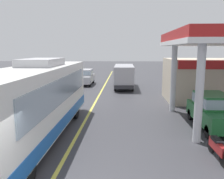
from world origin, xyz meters
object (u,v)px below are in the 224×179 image
Objects in this scene: minibus_opposing_lane at (124,74)px; car_trailing_behind_bus at (85,76)px; car_at_pump at (213,109)px; motorcycle_parked_forecourt at (217,148)px; coach_bus_main at (36,102)px.

minibus_opposing_lane is 1.46× the size of car_trailing_behind_bus.
car_at_pump reaches higher than motorcycle_parked_forecourt.
car_at_pump is 17.80m from car_trailing_behind_bus.
car_at_pump is 1.00× the size of car_trailing_behind_bus.
motorcycle_parked_forecourt is at bearing -66.63° from car_trailing_behind_bus.
car_at_pump is at bearing 72.47° from motorcycle_parked_forecourt.
car_at_pump is at bearing -70.07° from minibus_opposing_lane.
minibus_opposing_lane is at bearing 74.88° from coach_bus_main.
motorcycle_parked_forecourt is (3.55, -16.72, -1.03)m from minibus_opposing_lane.
car_at_pump is 3.93m from motorcycle_parked_forecourt.
minibus_opposing_lane reaches higher than car_at_pump.
car_trailing_behind_bus is (-9.32, 15.16, 0.00)m from car_at_pump.
car_at_pump is (8.77, 1.96, -0.71)m from coach_bus_main.
coach_bus_main is at bearing -88.14° from car_trailing_behind_bus.
minibus_opposing_lane is (-4.72, 13.02, 0.46)m from car_at_pump.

